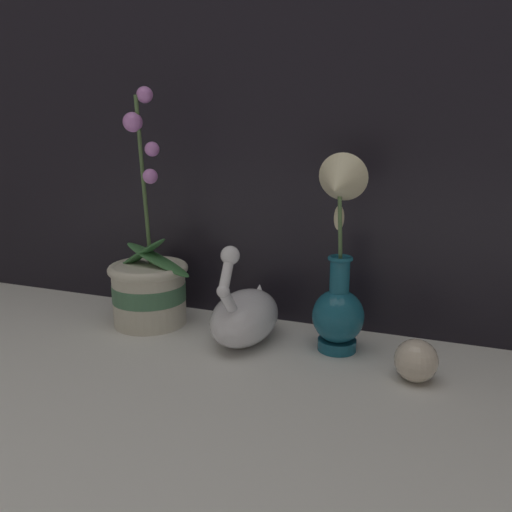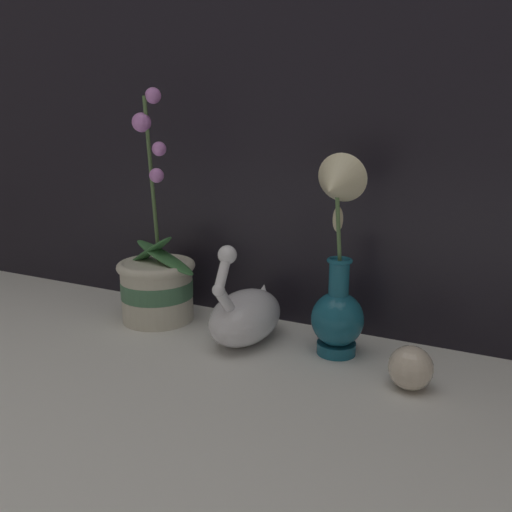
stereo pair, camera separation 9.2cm
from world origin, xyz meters
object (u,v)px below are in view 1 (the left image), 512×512
(orchid_potted_plant, at_px, (149,285))
(glass_sphere, at_px, (416,360))
(swan_figurine, at_px, (245,314))
(blue_vase, at_px, (338,275))

(orchid_potted_plant, relative_size, glass_sphere, 6.86)
(swan_figurine, bearing_deg, glass_sphere, -9.28)
(blue_vase, bearing_deg, swan_figurine, -176.87)
(glass_sphere, bearing_deg, blue_vase, 156.81)
(orchid_potted_plant, height_order, glass_sphere, orchid_potted_plant)
(orchid_potted_plant, bearing_deg, blue_vase, -1.24)
(orchid_potted_plant, xyz_separation_m, swan_figurine, (0.23, -0.02, -0.03))
(swan_figurine, relative_size, glass_sphere, 3.15)
(blue_vase, distance_m, glass_sphere, 0.19)
(glass_sphere, bearing_deg, orchid_potted_plant, 172.64)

